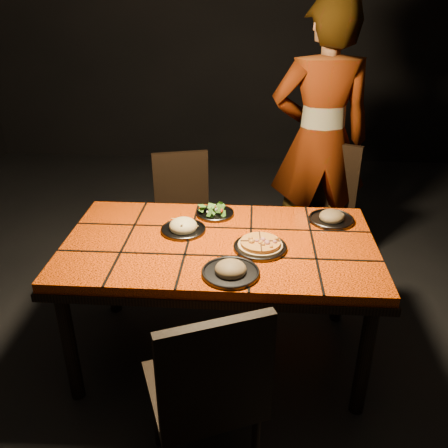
# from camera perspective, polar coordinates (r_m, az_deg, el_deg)

# --- Properties ---
(room_shell) EXTENTS (6.04, 7.04, 3.08)m
(room_shell) POSITION_cam_1_polar(r_m,az_deg,el_deg) (2.18, -0.63, 15.43)
(room_shell) COLOR black
(room_shell) RESTS_ON ground
(dining_table) EXTENTS (1.62, 0.92, 0.75)m
(dining_table) POSITION_cam_1_polar(r_m,az_deg,el_deg) (2.48, -0.53, -3.66)
(dining_table) COLOR #EC4907
(dining_table) RESTS_ON ground
(chair_near) EXTENTS (0.55, 0.55, 0.94)m
(chair_near) POSITION_cam_1_polar(r_m,az_deg,el_deg) (1.93, -1.90, -19.28)
(chair_near) COLOR black
(chair_near) RESTS_ON ground
(chair_far_left) EXTENTS (0.49, 0.49, 0.88)m
(chair_far_left) POSITION_cam_1_polar(r_m,az_deg,el_deg) (3.43, -4.92, 2.12)
(chair_far_left) COLOR black
(chair_far_left) RESTS_ON ground
(chair_far_right) EXTENTS (0.57, 0.57, 0.96)m
(chair_far_right) POSITION_cam_1_polar(r_m,az_deg,el_deg) (3.45, 11.74, 2.60)
(chair_far_right) COLOR black
(chair_far_right) RESTS_ON ground
(diner) EXTENTS (0.73, 0.51, 1.91)m
(diner) POSITION_cam_1_polar(r_m,az_deg,el_deg) (3.43, 11.47, 9.75)
(diner) COLOR brown
(diner) RESTS_ON ground
(plate_pizza) EXTENTS (0.27, 0.27, 0.04)m
(plate_pizza) POSITION_cam_1_polar(r_m,az_deg,el_deg) (2.37, 4.38, -2.62)
(plate_pizza) COLOR #39393E
(plate_pizza) RESTS_ON dining_table
(plate_pasta) EXTENTS (0.24, 0.24, 0.08)m
(plate_pasta) POSITION_cam_1_polar(r_m,az_deg,el_deg) (2.54, -4.92, -0.43)
(plate_pasta) COLOR #39393E
(plate_pasta) RESTS_ON dining_table
(plate_salad) EXTENTS (0.22, 0.22, 0.07)m
(plate_salad) POSITION_cam_1_polar(r_m,az_deg,el_deg) (2.71, -1.08, 1.59)
(plate_salad) COLOR #39393E
(plate_salad) RESTS_ON dining_table
(plate_mushroom_a) EXTENTS (0.27, 0.27, 0.09)m
(plate_mushroom_a) POSITION_cam_1_polar(r_m,az_deg,el_deg) (2.16, 0.80, -5.55)
(plate_mushroom_a) COLOR #39393E
(plate_mushroom_a) RESTS_ON dining_table
(plate_mushroom_b) EXTENTS (0.25, 0.25, 0.08)m
(plate_mushroom_b) POSITION_cam_1_polar(r_m,az_deg,el_deg) (2.71, 12.81, 0.79)
(plate_mushroom_b) COLOR #39393E
(plate_mushroom_b) RESTS_ON dining_table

